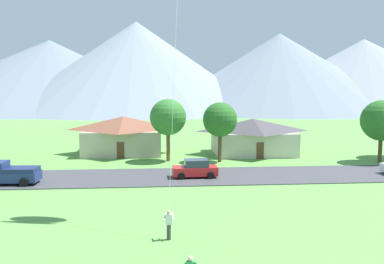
{
  "coord_description": "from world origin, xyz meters",
  "views": [
    {
      "loc": [
        -2.73,
        -9.2,
        8.37
      ],
      "look_at": [
        -0.32,
        21.0,
        5.08
      ],
      "focal_mm": 37.25,
      "sensor_mm": 36.0,
      "label": 1
    }
  ],
  "objects_px": {
    "pickup_truck_navy_west_side": "(7,173)",
    "house_left_center": "(123,134)",
    "tree_center": "(382,121)",
    "tree_right_of_center": "(168,117)",
    "house_leftmost": "(253,136)",
    "tree_near_left": "(220,120)",
    "parked_car_red_west_end": "(195,169)"
  },
  "relations": [
    {
      "from": "pickup_truck_navy_west_side",
      "to": "house_left_center",
      "type": "bearing_deg",
      "value": 62.41
    },
    {
      "from": "tree_center",
      "to": "tree_right_of_center",
      "type": "xyz_separation_m",
      "value": [
        -24.06,
        2.88,
        0.3
      ]
    },
    {
      "from": "tree_right_of_center",
      "to": "house_leftmost",
      "type": "bearing_deg",
      "value": 21.84
    },
    {
      "from": "house_left_center",
      "to": "pickup_truck_navy_west_side",
      "type": "height_order",
      "value": "house_left_center"
    },
    {
      "from": "tree_near_left",
      "to": "tree_center",
      "type": "distance_m",
      "value": 18.25
    },
    {
      "from": "tree_right_of_center",
      "to": "parked_car_red_west_end",
      "type": "bearing_deg",
      "value": -75.43
    },
    {
      "from": "tree_right_of_center",
      "to": "parked_car_red_west_end",
      "type": "relative_size",
      "value": 1.7
    },
    {
      "from": "tree_right_of_center",
      "to": "tree_center",
      "type": "bearing_deg",
      "value": -6.82
    },
    {
      "from": "tree_center",
      "to": "tree_right_of_center",
      "type": "height_order",
      "value": "tree_right_of_center"
    },
    {
      "from": "tree_near_left",
      "to": "house_left_center",
      "type": "bearing_deg",
      "value": 148.88
    },
    {
      "from": "house_leftmost",
      "to": "parked_car_red_west_end",
      "type": "bearing_deg",
      "value": -122.65
    },
    {
      "from": "tree_near_left",
      "to": "tree_right_of_center",
      "type": "relative_size",
      "value": 0.95
    },
    {
      "from": "parked_car_red_west_end",
      "to": "pickup_truck_navy_west_side",
      "type": "xyz_separation_m",
      "value": [
        -16.69,
        -1.42,
        0.19
      ]
    },
    {
      "from": "tree_center",
      "to": "parked_car_red_west_end",
      "type": "height_order",
      "value": "tree_center"
    },
    {
      "from": "house_left_center",
      "to": "tree_right_of_center",
      "type": "xyz_separation_m",
      "value": [
        5.7,
        -6.03,
        2.59
      ]
    },
    {
      "from": "house_leftmost",
      "to": "tree_center",
      "type": "xyz_separation_m",
      "value": [
        13.06,
        -7.28,
        2.43
      ]
    },
    {
      "from": "tree_near_left",
      "to": "parked_car_red_west_end",
      "type": "distance_m",
      "value": 9.7
    },
    {
      "from": "tree_center",
      "to": "tree_right_of_center",
      "type": "relative_size",
      "value": 0.99
    },
    {
      "from": "tree_right_of_center",
      "to": "tree_near_left",
      "type": "bearing_deg",
      "value": -9.34
    },
    {
      "from": "house_left_center",
      "to": "pickup_truck_navy_west_side",
      "type": "relative_size",
      "value": 1.99
    },
    {
      "from": "parked_car_red_west_end",
      "to": "pickup_truck_navy_west_side",
      "type": "height_order",
      "value": "pickup_truck_navy_west_side"
    },
    {
      "from": "house_leftmost",
      "to": "tree_right_of_center",
      "type": "xyz_separation_m",
      "value": [
        -10.99,
        -4.41,
        2.73
      ]
    },
    {
      "from": "house_leftmost",
      "to": "tree_near_left",
      "type": "distance_m",
      "value": 7.82
    },
    {
      "from": "tree_right_of_center",
      "to": "house_left_center",
      "type": "bearing_deg",
      "value": 133.37
    },
    {
      "from": "tree_center",
      "to": "parked_car_red_west_end",
      "type": "distance_m",
      "value": 22.9
    },
    {
      "from": "house_leftmost",
      "to": "tree_near_left",
      "type": "xyz_separation_m",
      "value": [
        -5.09,
        -5.38,
        2.5
      ]
    },
    {
      "from": "tree_right_of_center",
      "to": "parked_car_red_west_end",
      "type": "height_order",
      "value": "tree_right_of_center"
    },
    {
      "from": "house_leftmost",
      "to": "tree_center",
      "type": "bearing_deg",
      "value": -29.14
    },
    {
      "from": "house_left_center",
      "to": "tree_right_of_center",
      "type": "height_order",
      "value": "tree_right_of_center"
    },
    {
      "from": "tree_center",
      "to": "pickup_truck_navy_west_side",
      "type": "xyz_separation_m",
      "value": [
        -38.39,
        -7.61,
        -3.73
      ]
    },
    {
      "from": "tree_right_of_center",
      "to": "pickup_truck_navy_west_side",
      "type": "distance_m",
      "value": 18.21
    },
    {
      "from": "tree_right_of_center",
      "to": "pickup_truck_navy_west_side",
      "type": "relative_size",
      "value": 1.37
    }
  ]
}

